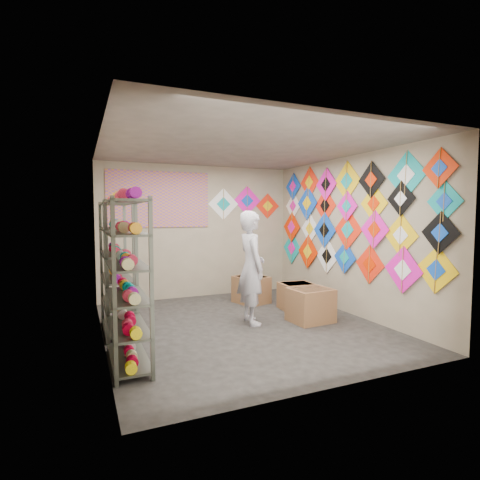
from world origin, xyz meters
name	(u,v)px	position (x,y,z in m)	size (l,w,h in m)	color
ground	(242,326)	(0.00, 0.00, 0.00)	(4.50, 4.50, 0.00)	black
room_walls	(242,219)	(0.00, 0.00, 1.64)	(4.50, 4.50, 4.50)	tan
shelf_rack_front	(127,282)	(-1.78, -0.85, 0.95)	(0.40, 1.10, 1.90)	#4C5147
shelf_rack_back	(117,267)	(-1.78, 0.45, 0.95)	(0.40, 1.10, 1.90)	#4C5147
string_spools	(121,266)	(-1.78, -0.20, 1.05)	(0.12, 2.36, 0.12)	#F53052
kite_wall_display	(344,220)	(1.98, 0.08, 1.61)	(0.06, 4.28, 2.08)	yellow
back_wall_kites	(244,203)	(1.02, 2.24, 1.94)	(1.66, 0.02, 0.73)	white
poster	(159,199)	(-0.80, 2.23, 2.00)	(2.00, 0.01, 1.10)	#854799
shopkeeper	(251,267)	(0.19, 0.07, 0.88)	(0.48, 0.68, 1.77)	white
carton_a	(311,305)	(1.10, -0.23, 0.27)	(0.64, 0.53, 0.53)	#8B5E3C
carton_b	(297,296)	(1.31, 0.52, 0.24)	(0.58, 0.47, 0.47)	#8B5E3C
carton_c	(251,290)	(0.76, 1.28, 0.26)	(0.53, 0.59, 0.51)	#8B5E3C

